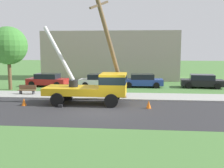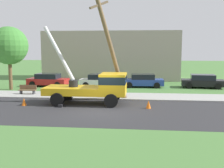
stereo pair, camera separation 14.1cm
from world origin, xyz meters
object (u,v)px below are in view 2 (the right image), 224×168
(traffic_cone_ahead, at_px, (148,105))
(parked_sedan_red, at_px, (48,80))
(park_bench, at_px, (28,90))
(roadside_tree_near, at_px, (9,46))
(parked_sedan_black, at_px, (203,81))
(leaning_utility_pole, at_px, (111,47))
(parked_sedan_blue, at_px, (143,81))
(traffic_cone_behind, at_px, (24,102))
(parked_sedan_white, at_px, (101,81))
(utility_truck, at_px, (96,86))

(traffic_cone_ahead, relative_size, parked_sedan_red, 0.12)
(park_bench, xyz_separation_m, roadside_tree_near, (-2.99, 2.87, 3.98))
(parked_sedan_black, distance_m, roadside_tree_near, 20.41)
(leaning_utility_pole, distance_m, parked_sedan_blue, 9.34)
(parked_sedan_blue, distance_m, roadside_tree_near, 14.32)
(traffic_cone_ahead, distance_m, parked_sedan_red, 14.72)
(traffic_cone_behind, bearing_deg, traffic_cone_ahead, -0.04)
(leaning_utility_pole, xyz_separation_m, parked_sedan_white, (-1.94, 7.68, -3.65))
(utility_truck, relative_size, traffic_cone_ahead, 12.07)
(traffic_cone_ahead, xyz_separation_m, traffic_cone_behind, (-9.18, 0.01, 0.00))
(traffic_cone_ahead, distance_m, traffic_cone_behind, 9.18)
(parked_sedan_black, xyz_separation_m, park_bench, (-16.81, -6.11, -0.25))
(parked_sedan_red, height_order, roadside_tree_near, roadside_tree_near)
(parked_sedan_red, distance_m, parked_sedan_black, 16.81)
(traffic_cone_ahead, xyz_separation_m, park_bench, (-10.78, 4.46, 0.18))
(leaning_utility_pole, bearing_deg, parked_sedan_blue, 72.18)
(utility_truck, relative_size, parked_sedan_red, 1.49)
(park_bench, bearing_deg, traffic_cone_behind, -70.21)
(leaning_utility_pole, relative_size, parked_sedan_blue, 1.92)
(roadside_tree_near, bearing_deg, utility_truck, -31.94)
(parked_sedan_black, bearing_deg, leaning_utility_pole, -137.28)
(parked_sedan_white, bearing_deg, leaning_utility_pole, -75.81)
(utility_truck, distance_m, roadside_tree_near, 12.01)
(parked_sedan_white, height_order, roadside_tree_near, roadside_tree_near)
(leaning_utility_pole, relative_size, parked_sedan_black, 1.87)
(leaning_utility_pole, height_order, park_bench, leaning_utility_pole)
(parked_sedan_red, height_order, park_bench, parked_sedan_red)
(utility_truck, xyz_separation_m, parked_sedan_white, (-0.97, 8.78, -0.70))
(park_bench, bearing_deg, parked_sedan_red, 89.88)
(parked_sedan_red, bearing_deg, parked_sedan_white, -0.62)
(park_bench, bearing_deg, traffic_cone_ahead, -22.47)
(parked_sedan_white, distance_m, parked_sedan_blue, 4.60)
(roadside_tree_near, bearing_deg, traffic_cone_ahead, -28.01)
(parked_sedan_white, bearing_deg, parked_sedan_red, 179.38)
(traffic_cone_behind, distance_m, parked_sedan_black, 18.52)
(parked_sedan_white, height_order, park_bench, parked_sedan_white)
(leaning_utility_pole, relative_size, parked_sedan_white, 1.92)
(utility_truck, distance_m, parked_sedan_black, 13.69)
(traffic_cone_ahead, bearing_deg, utility_truck, 163.21)
(parked_sedan_red, relative_size, parked_sedan_black, 1.00)
(parked_sedan_white, height_order, parked_sedan_blue, same)
(parked_sedan_white, distance_m, parked_sedan_black, 10.93)
(traffic_cone_behind, relative_size, parked_sedan_red, 0.12)
(parked_sedan_black, height_order, park_bench, parked_sedan_black)
(leaning_utility_pole, distance_m, parked_sedan_white, 8.72)
(parked_sedan_red, distance_m, parked_sedan_white, 5.88)
(parked_sedan_blue, relative_size, roadside_tree_near, 0.70)
(traffic_cone_behind, bearing_deg, park_bench, 109.79)
(leaning_utility_pole, bearing_deg, roadside_tree_near, 155.00)
(leaning_utility_pole, bearing_deg, traffic_cone_behind, -159.98)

